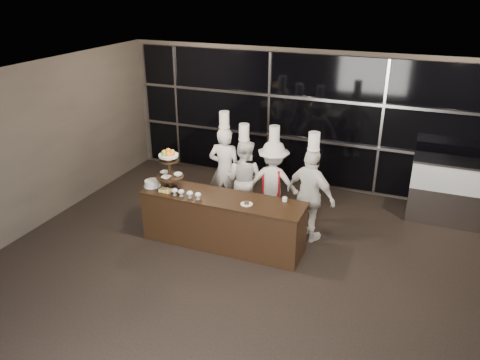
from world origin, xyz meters
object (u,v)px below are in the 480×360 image
at_px(chef_d, 310,195).
at_px(layer_cake, 152,183).
at_px(display_case, 447,188).
at_px(buffet_counter, 223,221).
at_px(chef_b, 244,178).
at_px(chef_c, 273,181).
at_px(chef_a, 225,169).
at_px(display_stand, 169,166).

bearing_deg(chef_d, layer_cake, -163.25).
bearing_deg(display_case, buffet_counter, -146.08).
xyz_separation_m(chef_b, chef_c, (0.56, 0.07, -0.00)).
height_order(chef_a, chef_c, chef_a).
bearing_deg(chef_d, chef_b, 165.00).
height_order(layer_cake, display_case, display_case).
distance_m(layer_cake, chef_a, 1.53).
bearing_deg(chef_d, buffet_counter, -150.47).
distance_m(buffet_counter, chef_b, 1.18).
xyz_separation_m(display_stand, display_case, (4.56, 2.39, -0.65)).
relative_size(chef_a, chef_b, 1.09).
bearing_deg(layer_cake, display_case, 26.49).
bearing_deg(buffet_counter, chef_c, 67.12).
bearing_deg(display_stand, chef_d, 17.94).
xyz_separation_m(buffet_counter, chef_a, (-0.48, 1.21, 0.44)).
height_order(display_stand, chef_d, chef_d).
relative_size(chef_b, chef_d, 0.94).
distance_m(display_stand, chef_c, 2.00).
relative_size(display_stand, display_case, 0.56).
distance_m(buffet_counter, display_stand, 1.33).
bearing_deg(display_stand, chef_a, 66.85).
xyz_separation_m(layer_cake, chef_a, (0.86, 1.26, -0.07)).
relative_size(layer_cake, chef_b, 0.16).
relative_size(display_stand, layer_cake, 2.48).
xyz_separation_m(display_case, chef_c, (-3.05, -1.19, 0.12)).
bearing_deg(layer_cake, chef_c, 34.04).
xyz_separation_m(display_stand, chef_b, (0.95, 1.13, -0.53)).
relative_size(display_case, chef_d, 0.67).
bearing_deg(display_case, layer_cake, -153.51).
height_order(layer_cake, chef_b, chef_b).
bearing_deg(chef_b, chef_c, 7.26).
bearing_deg(chef_d, chef_a, 166.01).
height_order(chef_c, chef_d, chef_d).
distance_m(display_stand, layer_cake, 0.50).
bearing_deg(buffet_counter, chef_a, 111.81).
xyz_separation_m(display_stand, chef_d, (2.33, 0.76, -0.47)).
distance_m(display_case, chef_d, 2.77).
bearing_deg(chef_c, display_case, 21.36).
distance_m(buffet_counter, chef_c, 1.35).
bearing_deg(chef_c, chef_d, -28.15).
bearing_deg(chef_b, display_stand, -130.00).
distance_m(chef_b, chef_d, 1.44).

